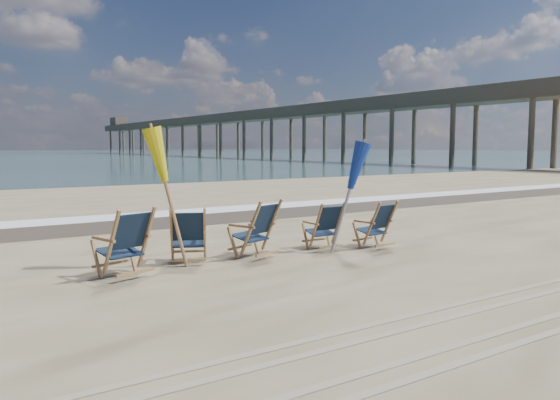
% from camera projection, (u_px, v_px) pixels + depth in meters
% --- Properties ---
extents(surf_foam, '(200.00, 1.40, 0.01)m').
position_uv_depth(surf_foam, '(163.00, 214.00, 15.53)').
color(surf_foam, silver).
rests_on(surf_foam, ground).
extents(wet_sand_strip, '(200.00, 2.60, 0.00)m').
position_uv_depth(wet_sand_strip, '(184.00, 220.00, 14.29)').
color(wet_sand_strip, '#42362A').
rests_on(wet_sand_strip, ground).
extents(tire_tracks, '(80.00, 1.30, 0.01)m').
position_uv_depth(tire_tracks, '(517.00, 313.00, 6.29)').
color(tire_tracks, gray).
rests_on(tire_tracks, ground).
extents(beach_chair_0, '(0.85, 0.91, 1.05)m').
position_uv_depth(beach_chair_0, '(147.00, 240.00, 8.12)').
color(beach_chair_0, '#111E32').
rests_on(beach_chair_0, ground).
extents(beach_chair_1, '(0.84, 0.87, 0.95)m').
position_uv_depth(beach_chair_1, '(205.00, 236.00, 8.86)').
color(beach_chair_1, '#111E32').
rests_on(beach_chair_1, ground).
extents(beach_chair_2, '(0.86, 0.91, 1.02)m').
position_uv_depth(beach_chair_2, '(272.00, 227.00, 9.55)').
color(beach_chair_2, '#111E32').
rests_on(beach_chair_2, ground).
extents(beach_chair_3, '(0.60, 0.66, 0.89)m').
position_uv_depth(beach_chair_3, '(338.00, 225.00, 10.20)').
color(beach_chair_3, '#111E32').
rests_on(beach_chair_3, ground).
extents(beach_chair_4, '(0.65, 0.72, 0.91)m').
position_uv_depth(beach_chair_4, '(389.00, 224.00, 10.36)').
color(beach_chair_4, '#111E32').
rests_on(beach_chair_4, ground).
extents(umbrella_yellow, '(0.30, 0.30, 2.23)m').
position_uv_depth(umbrella_yellow, '(170.00, 160.00, 8.49)').
color(umbrella_yellow, '#A27648').
rests_on(umbrella_yellow, ground).
extents(umbrella_blue, '(0.30, 0.30, 2.03)m').
position_uv_depth(umbrella_blue, '(346.00, 169.00, 9.69)').
color(umbrella_blue, '#A5A5AD').
rests_on(umbrella_blue, ground).
extents(fishing_pier, '(4.40, 140.00, 9.30)m').
position_uv_depth(fishing_pier, '(235.00, 129.00, 90.49)').
color(fishing_pier, brown).
rests_on(fishing_pier, ground).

